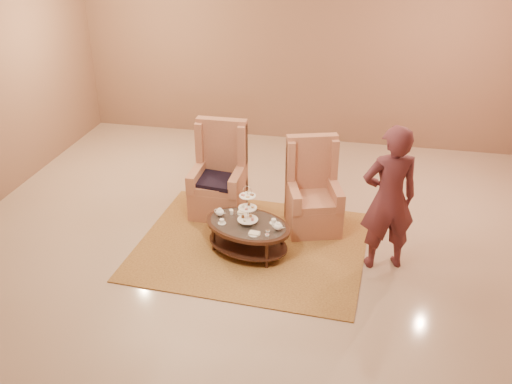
% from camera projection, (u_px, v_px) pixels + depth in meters
% --- Properties ---
extents(ground, '(8.00, 8.00, 0.00)m').
position_uv_depth(ground, '(252.00, 252.00, 7.34)').
color(ground, '#C1A690').
rests_on(ground, ground).
extents(ceiling, '(8.00, 8.00, 0.02)m').
position_uv_depth(ceiling, '(252.00, 252.00, 7.34)').
color(ceiling, beige).
rests_on(ceiling, ground).
extents(wall_back, '(8.00, 0.04, 3.50)m').
position_uv_depth(wall_back, '(300.00, 45.00, 10.01)').
color(wall_back, '#90654E').
rests_on(wall_back, ground).
extents(rug, '(3.02, 2.56, 0.02)m').
position_uv_depth(rug, '(252.00, 245.00, 7.47)').
color(rug, '#B1853E').
rests_on(rug, ground).
extents(tea_table, '(1.32, 1.10, 0.95)m').
position_uv_depth(tea_table, '(248.00, 229.00, 7.19)').
color(tea_table, black).
rests_on(tea_table, ground).
extents(armchair_left, '(0.72, 0.75, 1.33)m').
position_uv_depth(armchair_left, '(220.00, 182.00, 8.13)').
color(armchair_left, '#B67255').
rests_on(armchair_left, ground).
extents(armchair_right, '(0.87, 0.88, 1.27)m').
position_uv_depth(armchair_right, '(312.00, 198.00, 7.75)').
color(armchair_right, '#B67255').
rests_on(armchair_right, ground).
extents(person, '(0.77, 0.63, 1.84)m').
position_uv_depth(person, '(389.00, 199.00, 6.68)').
color(person, '#54242B').
rests_on(person, ground).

